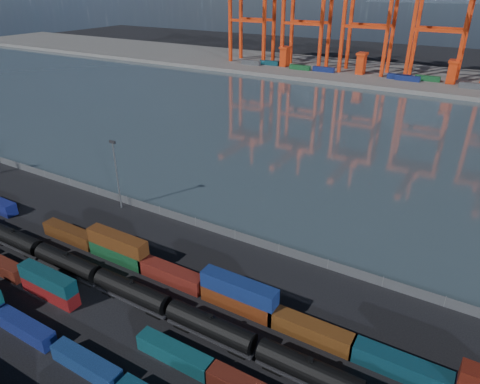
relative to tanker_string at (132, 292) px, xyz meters
The scene contains 11 objects.
ground 5.77m from the tanker_string, 31.97° to the right, with size 700.00×700.00×0.00m, color black.
harbor_water 102.32m from the tanker_string, 87.48° to the left, with size 700.00×700.00×0.00m, color #324249.
far_quay 207.25m from the tanker_string, 88.76° to the left, with size 700.00×70.00×2.00m, color #514F4C.
container_row_south 15.81m from the tanker_string, 58.27° to the right, with size 138.76×2.34×4.99m.
container_row_mid 18.88m from the tanker_string, 18.28° to the right, with size 128.34×2.41×5.14m.
container_row_north 21.64m from the tanker_string, 20.87° to the left, with size 143.10×2.67×5.69m.
tanker_string is the anchor object (origin of this frame).
waterfront_fence 25.62m from the tanker_string, 79.89° to the left, with size 160.12×0.12×2.20m.
yard_light_mast 35.18m from the tanker_string, 137.72° to the left, with size 1.60×0.40×16.60m.
quay_containers 192.77m from the tanker_string, 91.93° to the left, with size 172.58×10.99×2.60m.
straddle_carriers 197.28m from the tanker_string, 89.42° to the left, with size 140.00×7.00×11.10m.
Camera 1 is at (38.84, -35.71, 48.18)m, focal length 32.00 mm.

